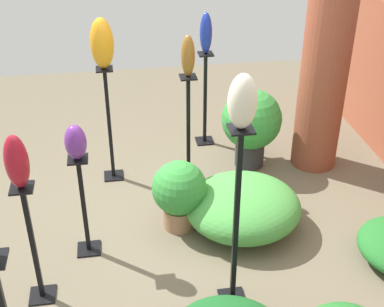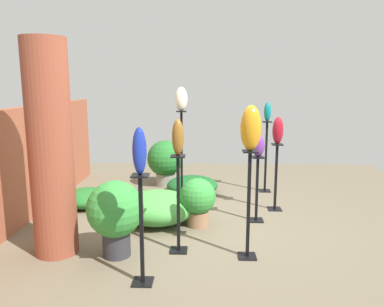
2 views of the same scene
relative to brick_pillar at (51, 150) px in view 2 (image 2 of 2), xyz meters
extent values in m
plane|color=#6B604C|center=(0.94, -1.64, -1.20)|extent=(8.00, 8.00, 0.00)
cube|color=#9E5138|center=(0.94, 0.83, -0.40)|extent=(5.60, 0.12, 1.60)
cylinder|color=brown|center=(0.00, 0.00, 0.00)|extent=(0.48, 0.48, 2.40)
cube|color=black|center=(1.85, -1.32, -1.19)|extent=(0.20, 0.20, 0.01)
cube|color=black|center=(1.85, -1.32, -0.45)|extent=(0.04, 0.04, 1.50)
cube|color=black|center=(1.85, -1.32, 0.29)|extent=(0.16, 0.16, 0.02)
cube|color=black|center=(0.08, -1.39, -1.19)|extent=(0.20, 0.20, 0.01)
cube|color=black|center=(0.08, -1.39, -0.63)|extent=(0.04, 0.04, 1.13)
cube|color=black|center=(0.08, -1.39, -0.07)|extent=(0.16, 0.16, 0.02)
cube|color=black|center=(-0.04, -2.17, -1.19)|extent=(0.20, 0.20, 0.01)
cube|color=black|center=(-0.04, -2.17, -0.59)|extent=(0.04, 0.04, 1.21)
cube|color=black|center=(-0.04, -2.17, 0.01)|extent=(0.16, 0.16, 0.02)
cube|color=black|center=(1.10, -2.42, -1.19)|extent=(0.20, 0.20, 0.01)
cube|color=black|center=(1.10, -2.42, -0.74)|extent=(0.04, 0.04, 0.92)
cube|color=black|center=(1.10, -2.42, -0.28)|extent=(0.16, 0.16, 0.01)
cube|color=black|center=(1.59, -2.77, -1.19)|extent=(0.20, 0.20, 0.01)
cube|color=black|center=(1.59, -2.77, -0.68)|extent=(0.04, 0.04, 1.03)
cube|color=black|center=(1.59, -2.77, -0.18)|extent=(0.16, 0.16, 0.02)
cube|color=black|center=(-0.64, -1.10, -1.19)|extent=(0.20, 0.20, 0.01)
cube|color=black|center=(-0.64, -1.10, -0.65)|extent=(0.04, 0.04, 1.09)
cube|color=black|center=(-0.64, -1.10, -0.12)|extent=(0.16, 0.16, 0.02)
cube|color=black|center=(2.60, -2.77, -1.19)|extent=(0.20, 0.20, 0.01)
cube|color=black|center=(2.60, -2.77, -0.57)|extent=(0.04, 0.04, 1.26)
cube|color=black|center=(2.60, -2.77, 0.06)|extent=(0.16, 0.16, 0.02)
ellipsoid|color=beige|center=(1.85, -1.32, 0.48)|extent=(0.18, 0.19, 0.37)
ellipsoid|color=brown|center=(0.08, -1.39, 0.14)|extent=(0.13, 0.13, 0.40)
ellipsoid|color=orange|center=(-0.04, -2.17, 0.26)|extent=(0.22, 0.22, 0.48)
ellipsoid|color=#6B2D8C|center=(1.10, -2.42, -0.13)|extent=(0.17, 0.17, 0.29)
ellipsoid|color=maroon|center=(1.59, -2.77, 0.03)|extent=(0.17, 0.16, 0.40)
ellipsoid|color=#192D9E|center=(-0.64, -1.10, 0.11)|extent=(0.14, 0.13, 0.44)
ellipsoid|color=#0F727A|center=(2.60, -2.77, 0.23)|extent=(0.13, 0.12, 0.33)
cylinder|color=gray|center=(2.93, -0.94, -1.08)|extent=(0.36, 0.36, 0.24)
sphere|color=#236B28|center=(2.93, -0.94, -0.67)|extent=(0.68, 0.68, 0.68)
cylinder|color=#936B4C|center=(0.88, -1.60, -1.09)|extent=(0.30, 0.30, 0.21)
sphere|color=#338C38|center=(0.88, -1.60, -0.78)|extent=(0.49, 0.49, 0.49)
cylinder|color=#2D2D33|center=(-0.06, -0.70, -1.06)|extent=(0.31, 0.31, 0.28)
sphere|color=#338C38|center=(-0.06, -0.70, -0.65)|extent=(0.63, 0.63, 0.63)
ellipsoid|color=#236B28|center=(1.64, 0.18, -1.06)|extent=(0.78, 0.73, 0.28)
ellipsoid|color=#195923|center=(2.43, -1.47, -1.05)|extent=(0.94, 0.90, 0.29)
ellipsoid|color=#479942|center=(0.98, -1.03, -0.98)|extent=(0.99, 1.05, 0.44)
camera|label=1|loc=(4.76, -2.09, 1.88)|focal=50.00mm
camera|label=2|loc=(-3.98, -1.70, 0.72)|focal=35.00mm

